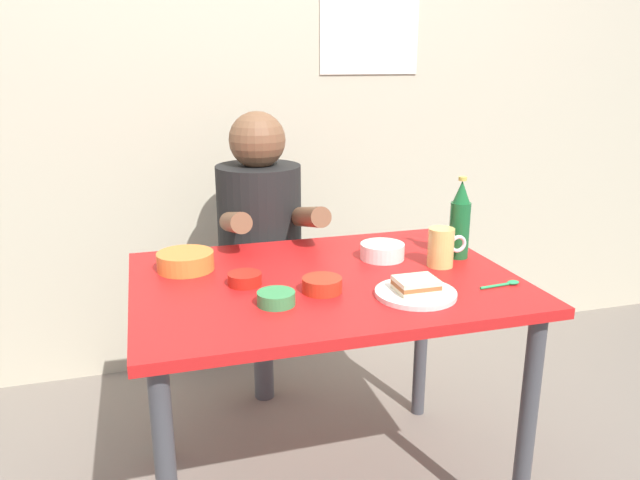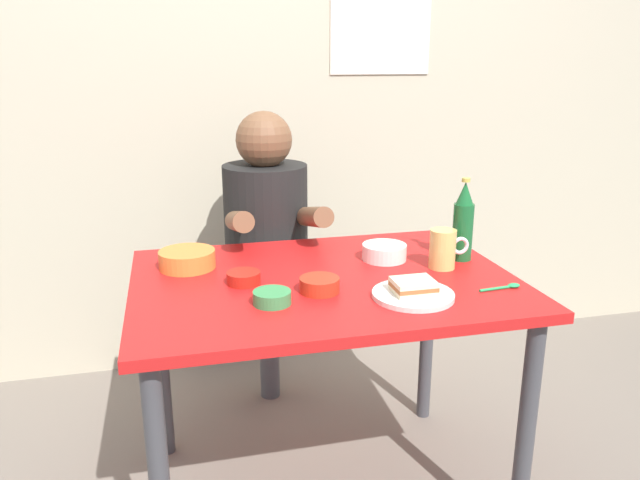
% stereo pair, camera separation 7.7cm
% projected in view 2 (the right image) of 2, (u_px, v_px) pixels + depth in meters
% --- Properties ---
extents(wall_back, '(4.40, 0.09, 2.60)m').
position_uv_depth(wall_back, '(264.00, 71.00, 2.61)').
color(wall_back, '#BCB299').
rests_on(wall_back, ground).
extents(dining_table, '(1.10, 0.80, 0.74)m').
position_uv_depth(dining_table, '(324.00, 307.00, 1.82)').
color(dining_table, red).
rests_on(dining_table, ground).
extents(stool, '(0.34, 0.34, 0.45)m').
position_uv_depth(stool, '(269.00, 318.00, 2.47)').
color(stool, '#4C4C51').
rests_on(stool, ground).
extents(person_seated, '(0.33, 0.56, 0.72)m').
position_uv_depth(person_seated, '(266.00, 219.00, 2.34)').
color(person_seated, black).
rests_on(person_seated, stool).
extents(plate_orange, '(0.22, 0.22, 0.01)m').
position_uv_depth(plate_orange, '(413.00, 295.00, 1.64)').
color(plate_orange, silver).
rests_on(plate_orange, dining_table).
extents(sandwich, '(0.11, 0.09, 0.04)m').
position_uv_depth(sandwich, '(413.00, 286.00, 1.63)').
color(sandwich, beige).
rests_on(sandwich, plate_orange).
extents(beer_mug, '(0.13, 0.08, 0.12)m').
position_uv_depth(beer_mug, '(443.00, 249.00, 1.86)').
color(beer_mug, '#D1BC66').
rests_on(beer_mug, dining_table).
extents(beer_bottle, '(0.06, 0.06, 0.26)m').
position_uv_depth(beer_bottle, '(463.00, 223.00, 1.92)').
color(beer_bottle, '#19602D').
rests_on(beer_bottle, dining_table).
extents(soup_bowl_orange, '(0.17, 0.17, 0.05)m').
position_uv_depth(soup_bowl_orange, '(187.00, 258.00, 1.86)').
color(soup_bowl_orange, orange).
rests_on(soup_bowl_orange, dining_table).
extents(sauce_bowl_chili, '(0.11, 0.11, 0.04)m').
position_uv_depth(sauce_bowl_chili, '(319.00, 284.00, 1.68)').
color(sauce_bowl_chili, red).
rests_on(sauce_bowl_chili, dining_table).
extents(sambal_bowl_red, '(0.10, 0.10, 0.03)m').
position_uv_depth(sambal_bowl_red, '(244.00, 277.00, 1.74)').
color(sambal_bowl_red, '#B21E14').
rests_on(sambal_bowl_red, dining_table).
extents(dip_bowl_green, '(0.10, 0.10, 0.03)m').
position_uv_depth(dip_bowl_green, '(272.00, 297.00, 1.59)').
color(dip_bowl_green, '#388C4C').
rests_on(dip_bowl_green, dining_table).
extents(rice_bowl_white, '(0.14, 0.14, 0.05)m').
position_uv_depth(rice_bowl_white, '(384.00, 251.00, 1.94)').
color(rice_bowl_white, silver).
rests_on(rice_bowl_white, dining_table).
extents(spoon, '(0.13, 0.03, 0.01)m').
position_uv_depth(spoon, '(507.00, 287.00, 1.70)').
color(spoon, '#26A559').
rests_on(spoon, dining_table).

